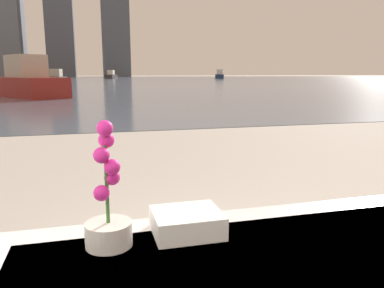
{
  "coord_description": "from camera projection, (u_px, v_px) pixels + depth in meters",
  "views": [
    {
      "loc": [
        -0.53,
        -0.31,
        1.14
      ],
      "look_at": [
        0.13,
        2.15,
        0.65
      ],
      "focal_mm": 35.0,
      "sensor_mm": 36.0,
      "label": 1
    }
  ],
  "objects": [
    {
      "name": "harbor_boat_3",
      "position": [
        111.0,
        76.0,
        74.63
      ],
      "size": [
        2.71,
        4.69,
        1.66
      ],
      "color": "#2D2D33",
      "rests_on": "harbor_water"
    },
    {
      "name": "skyline_tower_3",
      "position": [
        115.0,
        17.0,
        111.16
      ],
      "size": [
        7.59,
        12.78,
        35.04
      ],
      "color": "#4C515B",
      "rests_on": "ground_plane"
    },
    {
      "name": "harbor_boat_2",
      "position": [
        27.0,
        82.0,
        17.77
      ],
      "size": [
        4.2,
        5.39,
        1.95
      ],
      "color": "maroon",
      "rests_on": "harbor_water"
    },
    {
      "name": "harbor_water",
      "position": [
        95.0,
        80.0,
        59.49
      ],
      "size": [
        180.0,
        110.0,
        0.01
      ],
      "color": "slate",
      "rests_on": "ground_plane"
    },
    {
      "name": "harbor_boat_4",
      "position": [
        220.0,
        75.0,
        74.19
      ],
      "size": [
        3.21,
        5.08,
        1.8
      ],
      "color": "navy",
      "rests_on": "harbor_water"
    },
    {
      "name": "towel_stack",
      "position": [
        187.0,
        222.0,
        1.33
      ],
      "size": [
        0.24,
        0.21,
        0.08
      ],
      "color": "white",
      "rests_on": "bathtub"
    },
    {
      "name": "harbor_boat_0",
      "position": [
        56.0,
        78.0,
        40.63
      ],
      "size": [
        2.01,
        4.28,
        1.54
      ],
      "color": "#2D2D33",
      "rests_on": "harbor_water"
    },
    {
      "name": "skyline_tower_2",
      "position": [
        60.0,
        22.0,
        107.63
      ],
      "size": [
        7.4,
        12.45,
        30.82
      ],
      "color": "#4C515B",
      "rests_on": "ground_plane"
    },
    {
      "name": "potted_orchid",
      "position": [
        108.0,
        212.0,
        1.22
      ],
      "size": [
        0.16,
        0.16,
        0.42
      ],
      "color": "silver",
      "rests_on": "bathtub"
    }
  ]
}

